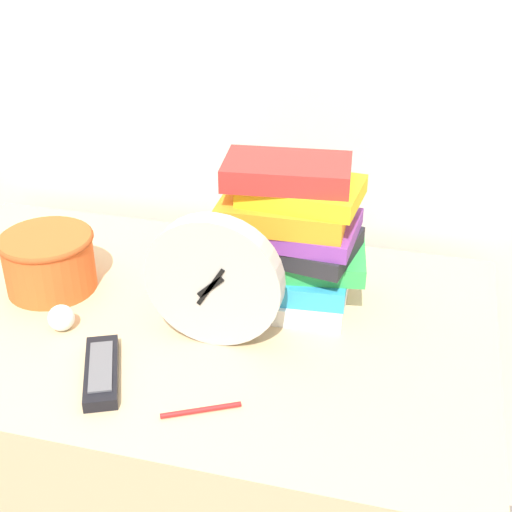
{
  "coord_description": "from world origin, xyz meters",
  "views": [
    {
      "loc": [
        0.4,
        -0.64,
        1.44
      ],
      "look_at": [
        0.14,
        0.37,
        0.85
      ],
      "focal_mm": 50.0,
      "sensor_mm": 36.0,
      "label": 1
    }
  ],
  "objects_px": {
    "book_stack": "(292,238)",
    "basket": "(49,260)",
    "crumpled_paper_ball": "(61,318)",
    "desk_clock": "(214,281)",
    "pen": "(201,410)",
    "tv_remote": "(101,371)"
  },
  "relations": [
    {
      "from": "crumpled_paper_ball",
      "to": "pen",
      "type": "xyz_separation_m",
      "value": [
        0.3,
        -0.14,
        -0.02
      ]
    },
    {
      "from": "desk_clock",
      "to": "crumpled_paper_ball",
      "type": "height_order",
      "value": "desk_clock"
    },
    {
      "from": "tv_remote",
      "to": "crumpled_paper_ball",
      "type": "relative_size",
      "value": 3.73
    },
    {
      "from": "basket",
      "to": "crumpled_paper_ball",
      "type": "relative_size",
      "value": 3.8
    },
    {
      "from": "desk_clock",
      "to": "crumpled_paper_ball",
      "type": "distance_m",
      "value": 0.28
    },
    {
      "from": "book_stack",
      "to": "pen",
      "type": "bearing_deg",
      "value": -100.8
    },
    {
      "from": "basket",
      "to": "book_stack",
      "type": "bearing_deg",
      "value": 9.05
    },
    {
      "from": "basket",
      "to": "crumpled_paper_ball",
      "type": "height_order",
      "value": "basket"
    },
    {
      "from": "book_stack",
      "to": "crumpled_paper_ball",
      "type": "distance_m",
      "value": 0.42
    },
    {
      "from": "book_stack",
      "to": "basket",
      "type": "distance_m",
      "value": 0.46
    },
    {
      "from": "crumpled_paper_ball",
      "to": "basket",
      "type": "bearing_deg",
      "value": 124.97
    },
    {
      "from": "basket",
      "to": "tv_remote",
      "type": "bearing_deg",
      "value": -47.13
    },
    {
      "from": "book_stack",
      "to": "crumpled_paper_ball",
      "type": "relative_size",
      "value": 6.04
    },
    {
      "from": "book_stack",
      "to": "pen",
      "type": "relative_size",
      "value": 2.51
    },
    {
      "from": "pen",
      "to": "basket",
      "type": "bearing_deg",
      "value": 145.84
    },
    {
      "from": "desk_clock",
      "to": "crumpled_paper_ball",
      "type": "relative_size",
      "value": 5.0
    },
    {
      "from": "basket",
      "to": "desk_clock",
      "type": "bearing_deg",
      "value": -12.95
    },
    {
      "from": "basket",
      "to": "pen",
      "type": "xyz_separation_m",
      "value": [
        0.38,
        -0.26,
        -0.06
      ]
    },
    {
      "from": "book_stack",
      "to": "pen",
      "type": "xyz_separation_m",
      "value": [
        -0.06,
        -0.33,
        -0.12
      ]
    },
    {
      "from": "desk_clock",
      "to": "basket",
      "type": "bearing_deg",
      "value": 167.05
    },
    {
      "from": "book_stack",
      "to": "tv_remote",
      "type": "xyz_separation_m",
      "value": [
        -0.24,
        -0.29,
        -0.12
      ]
    },
    {
      "from": "book_stack",
      "to": "crumpled_paper_ball",
      "type": "xyz_separation_m",
      "value": [
        -0.36,
        -0.19,
        -0.11
      ]
    }
  ]
}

